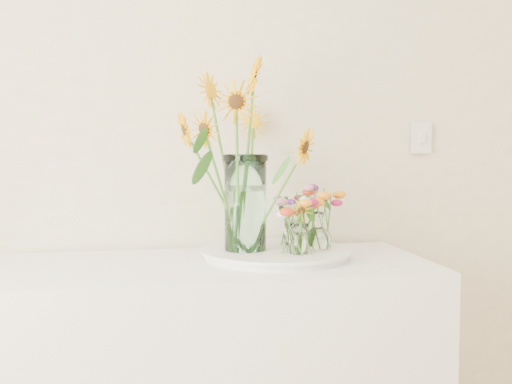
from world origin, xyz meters
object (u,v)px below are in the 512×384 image
mason_jar (245,203)px  small_vase_b (318,231)px  small_vase_a (299,239)px  small_vase_c (294,229)px  tray (276,254)px

mason_jar → small_vase_b: bearing=-3.9°
small_vase_a → small_vase_c: 0.17m
tray → mason_jar: (-0.10, 0.00, 0.17)m
small_vase_b → small_vase_c: size_ratio=1.07×
tray → small_vase_b: size_ratio=3.67×
tray → mason_jar: 0.20m
small_vase_c → mason_jar: bearing=-159.0°
tray → small_vase_a: bearing=-61.5°
tray → mason_jar: mason_jar is taller
mason_jar → small_vase_b: mason_jar is taller
mason_jar → small_vase_a: (0.15, -0.10, -0.11)m
tray → small_vase_a: small_vase_a is taller
tray → small_vase_c: size_ratio=3.94×
mason_jar → tray: bearing=-1.5°
small_vase_a → small_vase_b: (0.09, 0.08, 0.01)m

